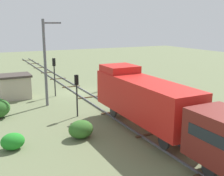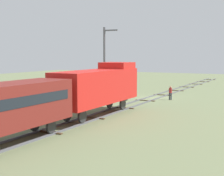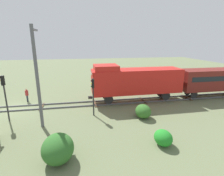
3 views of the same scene
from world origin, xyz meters
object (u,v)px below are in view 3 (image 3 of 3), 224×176
at_px(worker_near_track, 27,94).
at_px(locomotive, 135,80).
at_px(traffic_signal_near, 4,90).
at_px(catenary_mast, 37,76).
at_px(traffic_signal_mid, 93,90).

bearing_deg(worker_near_track, locomotive, -128.94).
relative_size(traffic_signal_near, worker_near_track, 2.63).
distance_m(locomotive, catenary_mast, 11.55).
height_order(locomotive, traffic_signal_mid, locomotive).
bearing_deg(catenary_mast, traffic_signal_mid, 107.99).
distance_m(traffic_signal_near, traffic_signal_mid, 8.17).
bearing_deg(locomotive, traffic_signal_mid, -58.34).
xyz_separation_m(locomotive, traffic_signal_mid, (3.40, -5.51, -0.07)).
relative_size(traffic_signal_near, catenary_mast, 0.51).
distance_m(traffic_signal_near, worker_near_track, 5.98).
relative_size(traffic_signal_near, traffic_signal_mid, 1.15).
xyz_separation_m(traffic_signal_mid, worker_near_track, (-5.80, -7.91, -1.71)).
height_order(traffic_signal_near, worker_near_track, traffic_signal_near).
height_order(locomotive, traffic_signal_near, locomotive).
bearing_deg(traffic_signal_mid, worker_near_track, -126.24).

